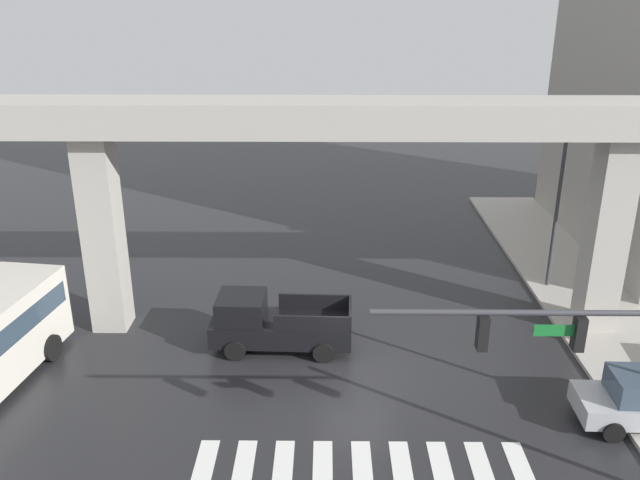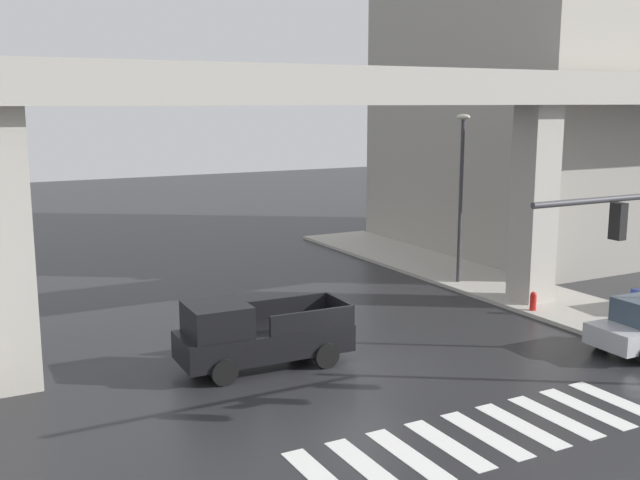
# 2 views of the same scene
# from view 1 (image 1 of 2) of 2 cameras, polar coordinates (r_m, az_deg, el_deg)

# --- Properties ---
(ground_plane) EXTENTS (120.00, 120.00, 0.00)m
(ground_plane) POSITION_cam_1_polar(r_m,az_deg,el_deg) (23.32, 3.07, -11.31)
(ground_plane) COLOR #232326
(crosswalk_stripes) EXTENTS (9.35, 2.80, 0.01)m
(crosswalk_stripes) POSITION_cam_1_polar(r_m,az_deg,el_deg) (19.15, 3.72, -19.60)
(crosswalk_stripes) COLOR silver
(crosswalk_stripes) RESTS_ON ground
(elevated_overpass) EXTENTS (54.99, 2.43, 8.83)m
(elevated_overpass) POSITION_cam_1_polar(r_m,az_deg,el_deg) (23.50, 3.10, 9.09)
(elevated_overpass) COLOR #ADA89E
(elevated_overpass) RESTS_ON ground
(sidewalk_east) EXTENTS (4.00, 36.00, 0.15)m
(sidewalk_east) POSITION_cam_1_polar(r_m,az_deg,el_deg) (27.29, 24.54, -8.05)
(sidewalk_east) COLOR #ADA89E
(sidewalk_east) RESTS_ON ground
(pickup_truck) EXTENTS (5.16, 2.22, 2.08)m
(pickup_truck) POSITION_cam_1_polar(r_m,az_deg,el_deg) (24.28, -4.06, -7.24)
(pickup_truck) COLOR black
(pickup_truck) RESTS_ON ground
(traffic_signal_mast) EXTENTS (8.69, 0.32, 6.20)m
(traffic_signal_mast) POSITION_cam_1_polar(r_m,az_deg,el_deg) (16.96, 24.92, -8.91)
(traffic_signal_mast) COLOR #38383D
(traffic_signal_mast) RESTS_ON ground
(street_lamp_mid_block) EXTENTS (0.44, 0.70, 7.24)m
(street_lamp_mid_block) POSITION_cam_1_polar(r_m,az_deg,el_deg) (29.47, 20.05, 4.16)
(street_lamp_mid_block) COLOR #38383D
(street_lamp_mid_block) RESTS_ON ground
(fire_hydrant) EXTENTS (0.24, 0.24, 0.85)m
(fire_hydrant) POSITION_cam_1_polar(r_m,az_deg,el_deg) (26.57, 21.43, -7.50)
(fire_hydrant) COLOR red
(fire_hydrant) RESTS_ON ground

